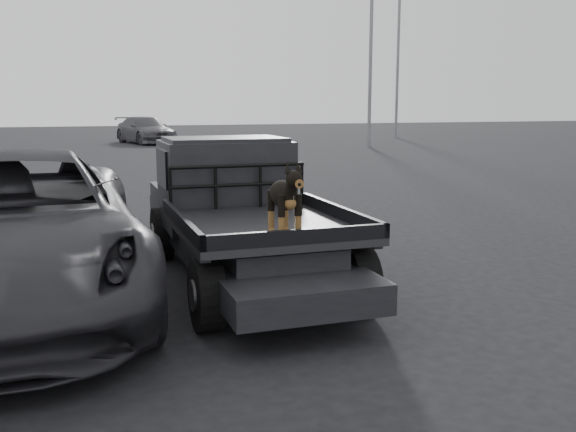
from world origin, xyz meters
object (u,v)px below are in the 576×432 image
object	(u,v)px
dog	(284,200)
parked_suv	(8,230)
floodlight_mid	(372,0)
flatbed_ute	(243,245)
floodlight_far	(399,9)
distant_car_b	(145,130)

from	to	relation	value
dog	parked_suv	distance (m)	3.18
dog	floodlight_mid	bearing A→B (deg)	62.23
flatbed_ute	parked_suv	bearing A→B (deg)	-177.28
dog	flatbed_ute	bearing A→B (deg)	90.37
dog	floodlight_mid	world-z (taller)	floodlight_mid
floodlight_mid	floodlight_far	xyz separation A→B (m)	(5.54, 7.36, 0.80)
dog	distant_car_b	xyz separation A→B (m)	(2.08, 30.97, -0.55)
dog	floodlight_mid	xyz separation A→B (m)	(12.84, 24.38, 6.07)
floodlight_far	dog	bearing A→B (deg)	-120.07
floodlight_far	distant_car_b	bearing A→B (deg)	-177.30
flatbed_ute	floodlight_far	world-z (taller)	floodlight_far
distant_car_b	floodlight_far	bearing A→B (deg)	-12.15
parked_suv	distant_car_b	size ratio (longest dim) A/B	1.22
flatbed_ute	dog	size ratio (longest dim) A/B	7.30
distant_car_b	parked_suv	bearing A→B (deg)	-114.19
flatbed_ute	distant_car_b	bearing A→B (deg)	85.91
parked_suv	floodlight_far	xyz separation A→B (m)	(21.14, 30.22, 7.29)
parked_suv	dog	bearing A→B (deg)	-28.93
parked_suv	floodlight_mid	world-z (taller)	floodlight_mid
flatbed_ute	floodlight_far	size ratio (longest dim) A/B	0.36
flatbed_ute	dog	xyz separation A→B (m)	(0.01, -1.65, 0.83)
parked_suv	floodlight_far	size ratio (longest dim) A/B	0.41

